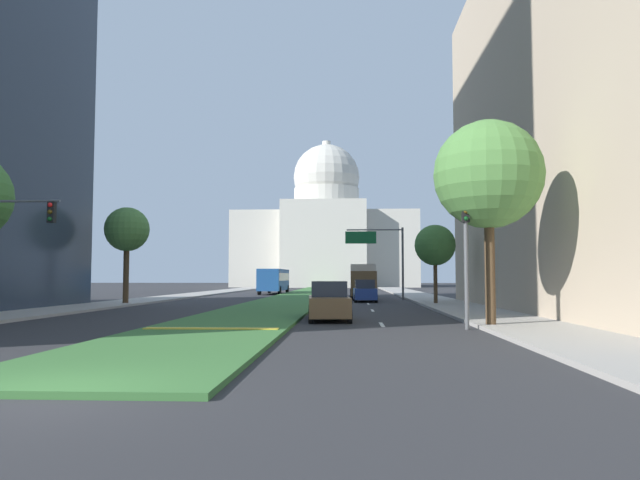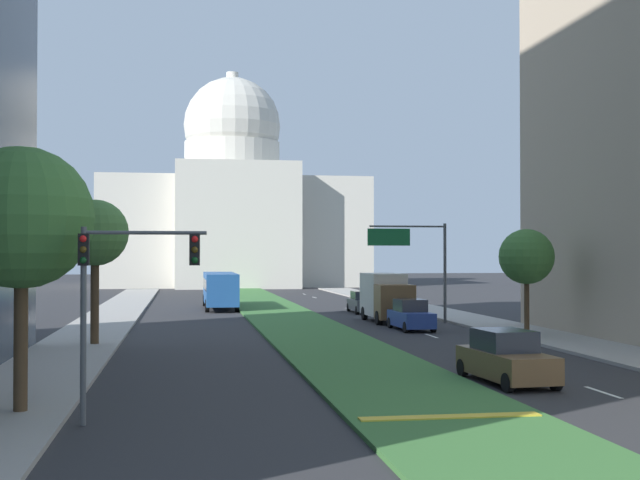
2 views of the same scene
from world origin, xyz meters
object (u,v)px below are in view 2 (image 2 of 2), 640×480
object	(u,v)px
sedan_distant	(364,303)
box_truck_delivery	(386,297)
street_tree_left_mid	(95,234)
traffic_light_near_left	(116,280)
city_bus	(220,287)
street_tree_left_near	(22,219)
street_tree_right_mid	(526,257)
sedan_lead_stopped	(506,358)
overhead_guide_sign	(417,252)
sedan_midblock	(411,316)
capitol_building	(232,213)

from	to	relation	value
sedan_distant	box_truck_delivery	distance (m)	8.95
street_tree_left_mid	sedan_distant	world-z (taller)	street_tree_left_mid
traffic_light_near_left	city_bus	xyz separation A→B (m)	(4.70, 47.40, -2.03)
sedan_distant	city_bus	size ratio (longest dim) A/B	0.42
street_tree_left_near	sedan_distant	xyz separation A→B (m)	(18.12, 39.45, -4.69)
street_tree_right_mid	sedan_lead_stopped	size ratio (longest dim) A/B	1.22
overhead_guide_sign	sedan_midblock	size ratio (longest dim) A/B	1.50
sedan_lead_stopped	box_truck_delivery	bearing A→B (deg)	85.32
street_tree_right_mid	sedan_lead_stopped	world-z (taller)	street_tree_right_mid
traffic_light_near_left	box_truck_delivery	xyz separation A→B (m)	(15.03, 32.15, -2.12)
street_tree_right_mid	street_tree_left_near	bearing A→B (deg)	-140.10
street_tree_left_mid	box_truck_delivery	world-z (taller)	street_tree_left_mid
street_tree_left_near	traffic_light_near_left	bearing A→B (deg)	-30.56
box_truck_delivery	sedan_distant	bearing A→B (deg)	87.47
street_tree_left_near	street_tree_right_mid	size ratio (longest dim) A/B	1.28
street_tree_left_near	street_tree_left_mid	world-z (taller)	street_tree_left_near
overhead_guide_sign	sedan_distant	bearing A→B (deg)	96.64
sedan_lead_stopped	street_tree_right_mid	bearing A→B (deg)	64.82
street_tree_left_mid	sedan_midblock	size ratio (longest dim) A/B	1.65
capitol_building	city_bus	distance (m)	55.51
capitol_building	traffic_light_near_left	xyz separation A→B (m)	(-8.77, -102.04, -6.86)
street_tree_right_mid	sedan_midblock	size ratio (longest dim) A/B	1.35
capitol_building	street_tree_right_mid	world-z (taller)	capitol_building
sedan_lead_stopped	city_bus	bearing A→B (deg)	100.93
capitol_building	street_tree_left_mid	size ratio (longest dim) A/B	5.20
street_tree_left_near	sedan_midblock	distance (m)	30.43
street_tree_left_mid	box_truck_delivery	size ratio (longest dim) A/B	1.12
traffic_light_near_left	street_tree_left_near	distance (m)	3.55
traffic_light_near_left	box_truck_delivery	distance (m)	35.55
street_tree_left_near	box_truck_delivery	xyz separation A→B (m)	(17.73, 30.55, -3.79)
street_tree_left_near	sedan_distant	bearing A→B (deg)	65.33
box_truck_delivery	city_bus	world-z (taller)	box_truck_delivery
street_tree_left_near	street_tree_right_mid	bearing A→B (deg)	39.90
street_tree_right_mid	box_truck_delivery	world-z (taller)	street_tree_right_mid
overhead_guide_sign	street_tree_left_near	bearing A→B (deg)	-123.86
street_tree_left_near	sedan_midblock	world-z (taller)	street_tree_left_near
overhead_guide_sign	sedan_midblock	distance (m)	6.14
box_truck_delivery	street_tree_left_mid	bearing A→B (deg)	-144.27
street_tree_right_mid	city_bus	distance (m)	30.97
sedan_midblock	box_truck_delivery	world-z (taller)	box_truck_delivery
street_tree_left_near	street_tree_left_mid	distance (m)	17.93
traffic_light_near_left	box_truck_delivery	bearing A→B (deg)	64.94
capitol_building	sedan_lead_stopped	xyz separation A→B (m)	(4.07, -96.78, -9.80)
traffic_light_near_left	street_tree_right_mid	bearing A→B (deg)	45.80
overhead_guide_sign	sedan_distant	xyz separation A→B (m)	(-1.23, 10.60, -3.85)
sedan_distant	street_tree_left_mid	bearing A→B (deg)	-129.82
sedan_midblock	sedan_distant	xyz separation A→B (m)	(0.39, 15.15, -0.07)
capitol_building	sedan_midblock	bearing A→B (deg)	-85.30
capitol_building	city_bus	size ratio (longest dim) A/B	3.38
street_tree_right_mid	city_bus	world-z (taller)	street_tree_right_mid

